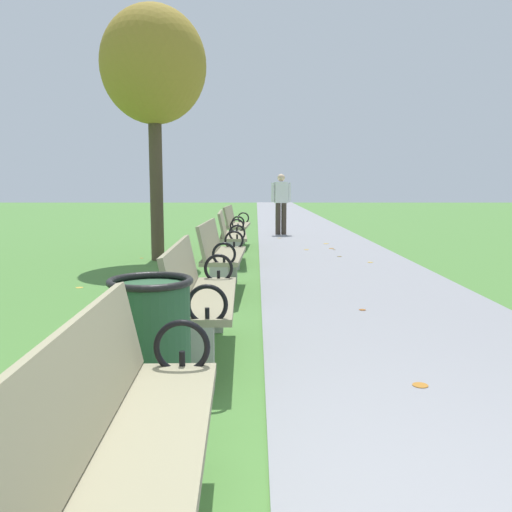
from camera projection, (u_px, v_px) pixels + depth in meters
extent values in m
cube|color=gray|center=(293.00, 222.00, 19.73)|extent=(2.68, 44.00, 0.02)
cube|color=gray|center=(139.00, 448.00, 1.82)|extent=(0.48, 1.61, 0.05)
cube|color=gray|center=(80.00, 384.00, 1.79)|extent=(0.17, 1.60, 0.40)
cube|color=#99968E|center=(169.00, 423.00, 2.59)|extent=(0.20, 0.13, 0.45)
torus|color=black|center=(181.00, 347.00, 2.56)|extent=(0.27, 0.04, 0.27)
cylinder|color=black|center=(181.00, 364.00, 2.57)|extent=(0.03, 0.03, 0.12)
cube|color=gray|center=(205.00, 298.00, 4.24)|extent=(0.47, 1.61, 0.05)
cube|color=gray|center=(180.00, 270.00, 4.20)|extent=(0.16, 1.60, 0.40)
cube|color=#99968E|center=(198.00, 359.00, 3.53)|extent=(0.20, 0.12, 0.45)
cube|color=#99968E|center=(211.00, 308.00, 5.00)|extent=(0.20, 0.12, 0.45)
torus|color=black|center=(206.00, 305.00, 3.47)|extent=(0.27, 0.04, 0.27)
cylinder|color=black|center=(206.00, 317.00, 3.48)|extent=(0.03, 0.03, 0.12)
torus|color=black|center=(218.00, 268.00, 4.98)|extent=(0.27, 0.04, 0.27)
cylinder|color=black|center=(218.00, 277.00, 4.99)|extent=(0.03, 0.03, 0.12)
cube|color=gray|center=(224.00, 256.00, 6.76)|extent=(0.49, 1.61, 0.05)
cube|color=gray|center=(209.00, 238.00, 6.74)|extent=(0.17, 1.60, 0.40)
cube|color=#99968E|center=(218.00, 286.00, 6.06)|extent=(0.20, 0.13, 0.45)
cube|color=#99968E|center=(229.00, 267.00, 7.53)|extent=(0.20, 0.13, 0.45)
torus|color=black|center=(223.00, 254.00, 5.99)|extent=(0.27, 0.04, 0.27)
cylinder|color=black|center=(223.00, 261.00, 6.00)|extent=(0.03, 0.03, 0.12)
torus|color=black|center=(233.00, 240.00, 7.50)|extent=(0.27, 0.04, 0.27)
cylinder|color=black|center=(233.00, 246.00, 7.51)|extent=(0.03, 0.03, 0.12)
cube|color=gray|center=(233.00, 236.00, 9.38)|extent=(0.50, 1.62, 0.05)
cube|color=gray|center=(222.00, 223.00, 9.34)|extent=(0.18, 1.60, 0.40)
cube|color=#99968E|center=(232.00, 256.00, 8.68)|extent=(0.20, 0.13, 0.45)
cube|color=#99968E|center=(233.00, 245.00, 10.15)|extent=(0.20, 0.13, 0.45)
torus|color=black|center=(236.00, 233.00, 8.62)|extent=(0.27, 0.04, 0.27)
cylinder|color=black|center=(236.00, 238.00, 8.63)|extent=(0.03, 0.03, 0.12)
torus|color=black|center=(236.00, 226.00, 10.12)|extent=(0.27, 0.04, 0.27)
cylinder|color=black|center=(236.00, 230.00, 10.13)|extent=(0.03, 0.03, 0.12)
cube|color=gray|center=(237.00, 225.00, 11.77)|extent=(0.52, 1.62, 0.05)
cube|color=gray|center=(228.00, 215.00, 11.75)|extent=(0.20, 1.60, 0.40)
cube|color=#99968E|center=(234.00, 240.00, 11.07)|extent=(0.21, 0.13, 0.45)
cube|color=#99968E|center=(240.00, 234.00, 12.54)|extent=(0.21, 0.13, 0.45)
torus|color=black|center=(237.00, 223.00, 11.00)|extent=(0.27, 0.04, 0.27)
cylinder|color=black|center=(237.00, 227.00, 11.01)|extent=(0.03, 0.03, 0.12)
torus|color=black|center=(242.00, 218.00, 12.51)|extent=(0.27, 0.04, 0.27)
cylinder|color=black|center=(242.00, 222.00, 12.52)|extent=(0.03, 0.03, 0.12)
cylinder|color=#4C3D2D|center=(155.00, 183.00, 9.64)|extent=(0.23, 0.23, 2.77)
ellipsoid|color=olive|center=(152.00, 65.00, 9.38)|extent=(1.83, 1.83, 2.02)
cylinder|color=#3D3328|center=(277.00, 219.00, 14.61)|extent=(0.14, 0.14, 0.85)
cylinder|color=#3D3328|center=(283.00, 219.00, 14.64)|extent=(0.14, 0.14, 0.85)
cube|color=white|center=(280.00, 192.00, 14.53)|extent=(0.37, 0.27, 0.56)
sphere|color=beige|center=(280.00, 178.00, 14.48)|extent=(0.20, 0.20, 0.20)
cylinder|color=white|center=(272.00, 192.00, 14.50)|extent=(0.09, 0.09, 0.52)
cylinder|color=white|center=(288.00, 192.00, 14.56)|extent=(0.09, 0.09, 0.52)
cylinder|color=#234C2D|center=(151.00, 354.00, 3.07)|extent=(0.44, 0.44, 0.80)
torus|color=black|center=(149.00, 281.00, 3.01)|extent=(0.48, 0.48, 0.04)
cylinder|color=#BC842D|center=(230.00, 239.00, 13.58)|extent=(0.13, 0.13, 0.00)
cylinder|color=#BC842D|center=(188.00, 242.00, 12.91)|extent=(0.12, 0.12, 0.00)
cylinder|color=brown|center=(125.00, 336.00, 4.87)|extent=(0.13, 0.13, 0.00)
cylinder|color=#AD6B23|center=(197.00, 281.00, 7.65)|extent=(0.12, 0.12, 0.00)
cylinder|color=gold|center=(240.00, 249.00, 11.49)|extent=(0.14, 0.14, 0.00)
cylinder|color=gold|center=(369.00, 262.00, 9.37)|extent=(0.13, 0.13, 0.00)
cylinder|color=gold|center=(306.00, 250.00, 11.19)|extent=(0.14, 0.14, 0.00)
cylinder|color=brown|center=(333.00, 250.00, 11.19)|extent=(0.07, 0.07, 0.00)
cylinder|color=brown|center=(339.00, 256.00, 10.13)|extent=(0.12, 0.12, 0.00)
cylinder|color=#AD6B23|center=(419.00, 385.00, 3.62)|extent=(0.12, 0.12, 0.00)
cylinder|color=gold|center=(78.00, 287.00, 7.17)|extent=(0.12, 0.12, 0.00)
cylinder|color=#AD6B23|center=(141.00, 258.00, 10.05)|extent=(0.08, 0.08, 0.00)
cylinder|color=gold|center=(278.00, 238.00, 13.64)|extent=(0.12, 0.12, 0.00)
cylinder|color=#93511E|center=(361.00, 310.00, 5.81)|extent=(0.09, 0.09, 0.00)
cylinder|color=gold|center=(325.00, 244.00, 12.34)|extent=(0.17, 0.17, 0.00)
cylinder|color=#AD6B23|center=(330.00, 248.00, 11.41)|extent=(0.15, 0.15, 0.00)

